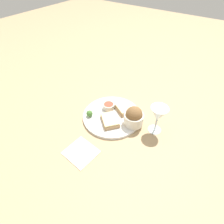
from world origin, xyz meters
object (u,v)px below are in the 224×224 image
salad_bowl (134,117)px  wine_glass (158,115)px  sauce_ramekin (109,106)px  cheese_toast_near (110,120)px  cheese_toast_far (124,109)px  napkin (81,152)px

salad_bowl → wine_glass: wine_glass is taller
sauce_ramekin → cheese_toast_near: bearing=-50.2°
cheese_toast_far → napkin: bearing=-93.2°
salad_bowl → cheese_toast_near: 0.11m
cheese_toast_far → wine_glass: size_ratio=0.75×
wine_glass → napkin: bearing=-124.3°
cheese_toast_far → wine_glass: 0.19m
salad_bowl → napkin: salad_bowl is taller
salad_bowl → napkin: size_ratio=0.72×
salad_bowl → wine_glass: size_ratio=0.69×
cheese_toast_far → cheese_toast_near: bearing=-95.7°
cheese_toast_near → wine_glass: bearing=25.2°
cheese_toast_near → cheese_toast_far: bearing=84.3°
wine_glass → napkin: (-0.20, -0.29, -0.09)m
napkin → cheese_toast_far: bearing=86.8°
wine_glass → napkin: wine_glass is taller
napkin → sauce_ramekin: bearing=101.4°
salad_bowl → wine_glass: 0.11m
sauce_ramekin → cheese_toast_near: sauce_ramekin is taller
sauce_ramekin → cheese_toast_near: size_ratio=0.49×
sauce_ramekin → napkin: (0.06, -0.27, -0.03)m
sauce_ramekin → cheese_toast_far: (0.07, 0.03, -0.00)m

